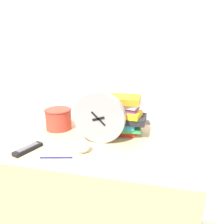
{
  "coord_description": "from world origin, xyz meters",
  "views": [
    {
      "loc": [
        0.4,
        -0.75,
        1.29
      ],
      "look_at": [
        0.13,
        0.41,
        0.92
      ],
      "focal_mm": 35.0,
      "sensor_mm": 36.0,
      "label": 1
    }
  ],
  "objects_px": {
    "crumpled_paper_ball": "(83,146)",
    "pen": "(56,158)",
    "book_stack": "(123,114)",
    "basket": "(58,118)",
    "tv_remote": "(28,149)",
    "desk_clock": "(99,118)"
  },
  "relations": [
    {
      "from": "desk_clock",
      "to": "basket",
      "type": "relative_size",
      "value": 1.7
    },
    {
      "from": "basket",
      "to": "tv_remote",
      "type": "distance_m",
      "value": 0.33
    },
    {
      "from": "crumpled_paper_ball",
      "to": "book_stack",
      "type": "bearing_deg",
      "value": 61.62
    },
    {
      "from": "book_stack",
      "to": "basket",
      "type": "distance_m",
      "value": 0.42
    },
    {
      "from": "book_stack",
      "to": "tv_remote",
      "type": "xyz_separation_m",
      "value": [
        -0.44,
        -0.33,
        -0.11
      ]
    },
    {
      "from": "book_stack",
      "to": "pen",
      "type": "distance_m",
      "value": 0.47
    },
    {
      "from": "tv_remote",
      "to": "desk_clock",
      "type": "bearing_deg",
      "value": 30.1
    },
    {
      "from": "crumpled_paper_ball",
      "to": "pen",
      "type": "relative_size",
      "value": 0.44
    },
    {
      "from": "desk_clock",
      "to": "crumpled_paper_ball",
      "type": "xyz_separation_m",
      "value": [
        -0.05,
        -0.14,
        -0.11
      ]
    },
    {
      "from": "tv_remote",
      "to": "crumpled_paper_ball",
      "type": "bearing_deg",
      "value": 10.12
    },
    {
      "from": "tv_remote",
      "to": "crumpled_paper_ball",
      "type": "xyz_separation_m",
      "value": [
        0.28,
        0.05,
        0.02
      ]
    },
    {
      "from": "pen",
      "to": "basket",
      "type": "bearing_deg",
      "value": 114.19
    },
    {
      "from": "crumpled_paper_ball",
      "to": "pen",
      "type": "bearing_deg",
      "value": -139.81
    },
    {
      "from": "basket",
      "to": "desk_clock",
      "type": "bearing_deg",
      "value": -22.47
    },
    {
      "from": "desk_clock",
      "to": "book_stack",
      "type": "height_order",
      "value": "desk_clock"
    },
    {
      "from": "pen",
      "to": "desk_clock",
      "type": "bearing_deg",
      "value": 56.32
    },
    {
      "from": "book_stack",
      "to": "pen",
      "type": "bearing_deg",
      "value": -124.72
    },
    {
      "from": "basket",
      "to": "crumpled_paper_ball",
      "type": "height_order",
      "value": "basket"
    },
    {
      "from": "tv_remote",
      "to": "pen",
      "type": "xyz_separation_m",
      "value": [
        0.18,
        -0.04,
        -0.01
      ]
    },
    {
      "from": "book_stack",
      "to": "crumpled_paper_ball",
      "type": "relative_size",
      "value": 3.89
    },
    {
      "from": "pen",
      "to": "crumpled_paper_ball",
      "type": "bearing_deg",
      "value": 40.19
    },
    {
      "from": "book_stack",
      "to": "basket",
      "type": "relative_size",
      "value": 1.56
    }
  ]
}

